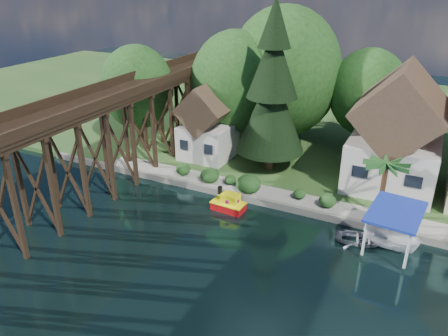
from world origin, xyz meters
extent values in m
plane|color=black|center=(0.00, 0.00, 0.00)|extent=(140.00, 140.00, 0.00)
cube|color=#2A4E1F|center=(0.00, 34.00, 0.25)|extent=(140.00, 52.00, 0.50)
cube|color=slate|center=(4.00, 8.00, 0.31)|extent=(60.00, 0.40, 0.62)
cube|color=gray|center=(6.00, 9.30, 0.53)|extent=(50.00, 2.60, 0.06)
cube|color=black|center=(-16.00, -3.20, 4.00)|extent=(4.00, 0.36, 8.00)
cube|color=black|center=(-16.00, 0.00, 4.00)|extent=(4.00, 0.36, 8.00)
cube|color=black|center=(-16.00, 3.20, 4.00)|extent=(4.00, 0.36, 8.00)
cube|color=black|center=(-16.00, 6.40, 4.00)|extent=(4.00, 0.36, 8.00)
cube|color=black|center=(-16.00, 9.60, 4.00)|extent=(4.00, 0.36, 8.00)
cube|color=black|center=(-16.00, 12.80, 4.00)|extent=(4.00, 0.36, 8.00)
cube|color=black|center=(-16.00, 16.00, 4.00)|extent=(4.00, 0.36, 8.00)
cube|color=black|center=(-16.00, 19.20, 4.00)|extent=(4.00, 0.36, 8.00)
cube|color=black|center=(-16.00, 22.40, 4.00)|extent=(4.00, 0.36, 8.00)
cube|color=black|center=(-16.00, 25.60, 4.00)|extent=(4.00, 0.36, 8.00)
cube|color=black|center=(-17.75, 6.00, 8.05)|extent=(0.35, 44.00, 0.35)
cube|color=black|center=(-14.25, 6.00, 8.05)|extent=(0.35, 44.00, 0.35)
cube|color=black|center=(-16.00, 6.00, 8.35)|extent=(4.00, 44.00, 0.30)
cube|color=black|center=(-18.00, 6.00, 8.90)|extent=(0.12, 44.00, 0.80)
cube|color=black|center=(-14.00, 6.00, 8.90)|extent=(0.12, 44.00, 0.80)
cube|color=silver|center=(7.00, 16.00, 2.75)|extent=(7.50, 8.00, 4.50)
cube|color=#483626|center=(7.00, 16.00, 7.70)|extent=(7.64, 8.64, 7.64)
cube|color=black|center=(4.90, 11.96, 2.98)|extent=(1.35, 0.08, 1.00)
cube|color=black|center=(9.10, 11.96, 2.98)|extent=(1.35, 0.08, 1.00)
cube|color=silver|center=(-11.00, 14.50, 2.25)|extent=(5.00, 5.00, 3.50)
cube|color=#483626|center=(-11.00, 14.50, 5.80)|extent=(5.09, 5.40, 5.09)
cube|color=black|center=(-12.40, 11.96, 2.43)|extent=(0.90, 0.08, 1.00)
cube|color=black|center=(-9.60, 11.96, 2.43)|extent=(0.90, 0.08, 1.00)
cylinder|color=#382314|center=(-10.00, 19.00, 2.75)|extent=(0.50, 0.50, 4.50)
ellipsoid|color=#1C4217|center=(-10.00, 19.00, 7.50)|extent=(4.40, 4.40, 5.06)
cylinder|color=#382314|center=(-6.00, 23.00, 2.98)|extent=(0.50, 0.50, 4.95)
ellipsoid|color=#1C4217|center=(-6.00, 23.00, 8.20)|extent=(5.00, 5.00, 5.75)
cylinder|color=#382314|center=(3.00, 24.00, 2.52)|extent=(0.50, 0.50, 4.05)
ellipsoid|color=#1C4217|center=(3.00, 24.00, 6.80)|extent=(4.00, 4.00, 4.60)
cylinder|color=#382314|center=(-20.00, 15.00, 2.52)|extent=(0.50, 0.50, 4.05)
ellipsoid|color=#1C4217|center=(-20.00, 15.00, 6.80)|extent=(4.00, 4.00, 4.60)
ellipsoid|color=#1A3A15|center=(-8.00, 9.20, 1.27)|extent=(1.98, 1.98, 1.53)
ellipsoid|color=#1A3A15|center=(-6.00, 9.50, 1.09)|extent=(1.54, 1.54, 1.19)
ellipsoid|color=#1A3A15|center=(-4.00, 9.00, 1.35)|extent=(2.20, 2.20, 1.70)
ellipsoid|color=#1A3A15|center=(-11.00, 9.40, 1.18)|extent=(1.76, 1.76, 1.36)
ellipsoid|color=#1A3A15|center=(0.50, 9.60, 1.09)|extent=(1.54, 1.54, 1.19)
ellipsoid|color=#1A3A15|center=(3.00, 9.30, 1.18)|extent=(1.76, 1.76, 1.36)
cylinder|color=#382314|center=(-4.19, 14.51, 1.99)|extent=(0.90, 0.90, 2.99)
cone|color=black|center=(-4.19, 14.51, 6.47)|extent=(6.57, 6.57, 7.96)
cone|color=black|center=(-4.19, 14.51, 10.95)|extent=(4.78, 4.78, 6.47)
cone|color=black|center=(-4.19, 14.51, 14.44)|extent=(2.99, 2.99, 4.48)
cylinder|color=#382314|center=(7.05, 9.82, 2.61)|extent=(0.42, 0.42, 4.21)
ellipsoid|color=#1A4E1E|center=(7.05, 9.82, 4.91)|extent=(4.45, 4.45, 0.96)
cube|color=#B00B10|center=(-4.51, 5.96, 0.32)|extent=(2.80, 1.62, 0.72)
cube|color=#FEF40D|center=(-4.51, 5.96, 0.71)|extent=(2.90, 1.72, 0.09)
cube|color=#FEF40D|center=(-4.33, 5.95, 1.09)|extent=(1.52, 1.18, 0.91)
cylinder|color=black|center=(-5.32, 6.01, 1.67)|extent=(0.40, 0.40, 0.63)
cylinder|color=#950B56|center=(-4.36, 5.39, 1.09)|extent=(0.33, 0.09, 0.33)
cylinder|color=#950B56|center=(-4.29, 6.51, 1.09)|extent=(0.33, 0.09, 0.33)
cylinder|color=#950B56|center=(-3.60, 5.90, 1.09)|extent=(0.09, 0.33, 0.33)
imported|color=silver|center=(6.44, 5.99, 0.38)|extent=(4.12, 3.29, 0.76)
imported|color=silver|center=(8.45, 6.02, 0.78)|extent=(4.17, 1.91, 1.56)
cube|color=#1930A7|center=(8.45, 6.02, 3.13)|extent=(3.91, 5.31, 0.19)
cylinder|color=white|center=(9.64, 3.70, 1.72)|extent=(0.19, 0.19, 2.81)
cylinder|color=white|center=(10.07, 8.06, 1.72)|extent=(0.19, 0.19, 2.81)
cylinder|color=white|center=(6.84, 3.98, 1.72)|extent=(0.19, 0.19, 2.81)
cylinder|color=white|center=(7.27, 8.33, 1.72)|extent=(0.19, 0.19, 2.81)
camera|label=1|loc=(9.41, -22.97, 18.45)|focal=35.00mm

